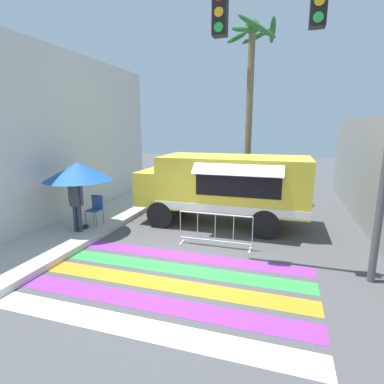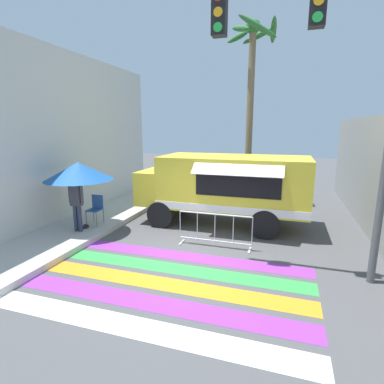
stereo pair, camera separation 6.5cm
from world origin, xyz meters
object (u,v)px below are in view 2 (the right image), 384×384
at_px(traffic_signal_pole, 321,56).
at_px(barricade_front, 215,230).
at_px(patio_umbrella, 79,171).
at_px(vendor_person, 76,200).
at_px(folding_chair, 96,207).
at_px(palm_tree, 252,76).
at_px(food_truck, 221,183).

height_order(traffic_signal_pole, barricade_front, traffic_signal_pole).
relative_size(traffic_signal_pole, patio_umbrella, 3.12).
bearing_deg(patio_umbrella, vendor_person, -75.41).
bearing_deg(folding_chair, palm_tree, 31.11).
bearing_deg(palm_tree, food_truck, -97.07).
distance_m(food_truck, patio_umbrella, 4.75).
bearing_deg(traffic_signal_pole, barricade_front, 158.57).
xyz_separation_m(patio_umbrella, folding_chair, (0.19, 0.50, -1.27)).
relative_size(food_truck, palm_tree, 0.75).
distance_m(vendor_person, barricade_front, 4.41).
height_order(patio_umbrella, barricade_front, patio_umbrella).
distance_m(patio_umbrella, folding_chair, 1.38).
relative_size(folding_chair, vendor_person, 0.56).
bearing_deg(folding_chair, vendor_person, -117.56).
distance_m(traffic_signal_pole, palm_tree, 7.23).
relative_size(food_truck, patio_umbrella, 2.71).
distance_m(patio_umbrella, vendor_person, 0.92).
height_order(traffic_signal_pole, palm_tree, palm_tree).
height_order(food_truck, folding_chair, food_truck).
bearing_deg(patio_umbrella, traffic_signal_pole, -6.58).
bearing_deg(barricade_front, folding_chair, 175.26).
xyz_separation_m(patio_umbrella, palm_tree, (4.57, 6.05, 3.56)).
relative_size(traffic_signal_pole, barricade_front, 3.14).
xyz_separation_m(patio_umbrella, vendor_person, (0.09, -0.33, -0.85)).
distance_m(folding_chair, vendor_person, 0.94).
xyz_separation_m(traffic_signal_pole, vendor_person, (-6.71, 0.45, -3.65)).
relative_size(barricade_front, palm_tree, 0.27).
height_order(folding_chair, barricade_front, folding_chair).
height_order(patio_umbrella, vendor_person, patio_umbrella).
bearing_deg(patio_umbrella, food_truck, 29.46).
height_order(vendor_person, palm_tree, palm_tree).
relative_size(folding_chair, palm_tree, 0.13).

